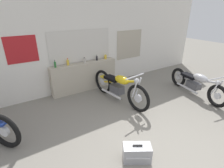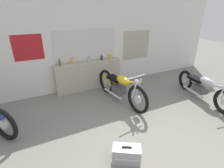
% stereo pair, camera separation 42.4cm
% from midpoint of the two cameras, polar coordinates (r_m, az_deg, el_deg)
% --- Properties ---
extents(ground_plane, '(24.00, 24.00, 0.00)m').
position_cam_midpoint_polar(ground_plane, '(3.47, 17.52, -22.88)').
color(ground_plane, gray).
extents(wall_back, '(10.00, 0.07, 2.80)m').
position_cam_midpoint_polar(wall_back, '(5.61, -11.18, 12.34)').
color(wall_back, silver).
rests_on(wall_back, ground_plane).
extents(sill_counter, '(2.12, 0.28, 0.90)m').
position_cam_midpoint_polar(sill_counter, '(5.66, -11.04, 2.41)').
color(sill_counter, '#B7AD99').
rests_on(sill_counter, ground_plane).
extents(bottle_leftmost, '(0.06, 0.06, 0.22)m').
position_cam_midpoint_polar(bottle_leftmost, '(5.27, -20.33, 6.06)').
color(bottle_leftmost, '#23662D').
rests_on(bottle_leftmost, sill_counter).
extents(bottle_left_center, '(0.07, 0.07, 0.21)m').
position_cam_midpoint_polar(bottle_left_center, '(5.37, -16.46, 6.83)').
color(bottle_left_center, gold).
rests_on(bottle_left_center, sill_counter).
extents(bottle_center, '(0.08, 0.08, 0.17)m').
position_cam_midpoint_polar(bottle_center, '(5.49, -11.16, 7.52)').
color(bottle_center, '#B7B2A8').
rests_on(bottle_center, sill_counter).
extents(bottle_right_center, '(0.06, 0.06, 0.18)m').
position_cam_midpoint_polar(bottle_right_center, '(5.70, -7.12, 8.44)').
color(bottle_right_center, black).
rests_on(bottle_right_center, sill_counter).
extents(bottle_rightmost, '(0.09, 0.09, 0.17)m').
position_cam_midpoint_polar(bottle_rightmost, '(5.84, -4.27, 8.88)').
color(bottle_rightmost, gold).
rests_on(bottle_rightmost, sill_counter).
extents(motorcycle_silver, '(0.67, 2.09, 0.77)m').
position_cam_midpoint_polar(motorcycle_silver, '(5.70, 23.83, 0.23)').
color(motorcycle_silver, black).
rests_on(motorcycle_silver, ground_plane).
extents(motorcycle_yellow, '(0.65, 2.15, 0.93)m').
position_cam_midpoint_polar(motorcycle_yellow, '(4.84, -0.31, -0.92)').
color(motorcycle_yellow, black).
rests_on(motorcycle_yellow, ground_plane).
extents(hard_case_silver, '(0.54, 0.46, 0.33)m').
position_cam_midpoint_polar(hard_case_silver, '(3.25, 4.20, -21.64)').
color(hard_case_silver, '#9E9EA3').
rests_on(hard_case_silver, ground_plane).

